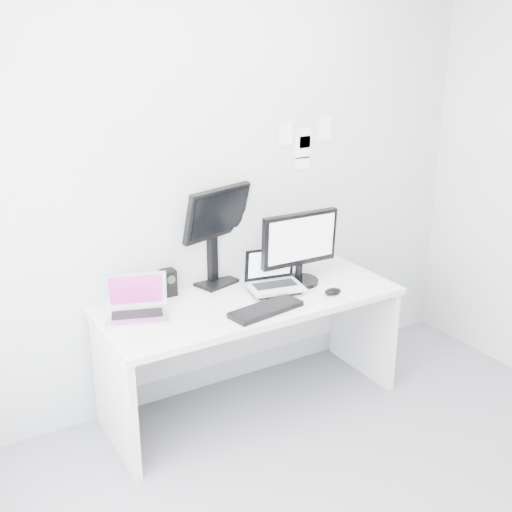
# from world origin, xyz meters

# --- Properties ---
(back_wall) EXTENTS (3.60, 0.00, 3.60)m
(back_wall) POSITION_xyz_m (0.00, 1.60, 1.35)
(back_wall) COLOR silver
(back_wall) RESTS_ON ground
(desk) EXTENTS (1.80, 0.70, 0.73)m
(desk) POSITION_xyz_m (0.00, 1.25, 0.36)
(desk) COLOR silver
(desk) RESTS_ON ground
(macbook) EXTENTS (0.41, 0.35, 0.26)m
(macbook) POSITION_xyz_m (-0.68, 1.33, 0.86)
(macbook) COLOR silver
(macbook) RESTS_ON desk
(speaker) EXTENTS (0.10, 0.10, 0.16)m
(speaker) POSITION_xyz_m (-0.40, 1.55, 0.81)
(speaker) COLOR black
(speaker) RESTS_ON desk
(dell_laptop) EXTENTS (0.36, 0.30, 0.26)m
(dell_laptop) POSITION_xyz_m (0.17, 1.26, 0.86)
(dell_laptop) COLOR silver
(dell_laptop) RESTS_ON desk
(rear_monitor) EXTENTS (0.50, 0.30, 0.64)m
(rear_monitor) POSITION_xyz_m (-0.07, 1.56, 1.05)
(rear_monitor) COLOR black
(rear_monitor) RESTS_ON desk
(samsung_monitor) EXTENTS (0.52, 0.25, 0.47)m
(samsung_monitor) POSITION_xyz_m (0.38, 1.31, 0.97)
(samsung_monitor) COLOR black
(samsung_monitor) RESTS_ON desk
(keyboard) EXTENTS (0.46, 0.23, 0.03)m
(keyboard) POSITION_xyz_m (-0.02, 1.05, 0.74)
(keyboard) COLOR black
(keyboard) RESTS_ON desk
(mouse) EXTENTS (0.11, 0.08, 0.04)m
(mouse) POSITION_xyz_m (0.45, 1.06, 0.75)
(mouse) COLOR black
(mouse) RESTS_ON desk
(wall_note_0) EXTENTS (0.10, 0.00, 0.14)m
(wall_note_0) POSITION_xyz_m (0.45, 1.59, 1.62)
(wall_note_0) COLOR white
(wall_note_0) RESTS_ON back_wall
(wall_note_1) EXTENTS (0.09, 0.00, 0.13)m
(wall_note_1) POSITION_xyz_m (0.60, 1.59, 1.58)
(wall_note_1) COLOR white
(wall_note_1) RESTS_ON back_wall
(wall_note_2) EXTENTS (0.10, 0.00, 0.14)m
(wall_note_2) POSITION_xyz_m (0.75, 1.59, 1.63)
(wall_note_2) COLOR white
(wall_note_2) RESTS_ON back_wall
(wall_note_3) EXTENTS (0.11, 0.00, 0.08)m
(wall_note_3) POSITION_xyz_m (0.58, 1.59, 1.42)
(wall_note_3) COLOR white
(wall_note_3) RESTS_ON back_wall
(wall_note_4) EXTENTS (0.12, 0.00, 0.14)m
(wall_note_4) POSITION_xyz_m (0.58, 1.59, 1.52)
(wall_note_4) COLOR white
(wall_note_4) RESTS_ON back_wall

